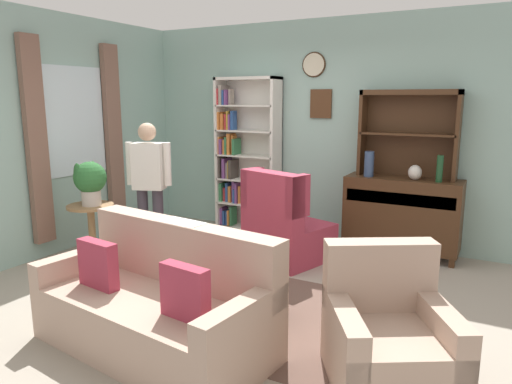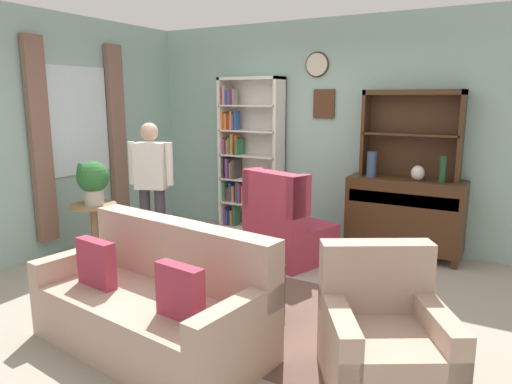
# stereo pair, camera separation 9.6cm
# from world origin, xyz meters

# --- Properties ---
(ground_plane) EXTENTS (5.40, 4.60, 0.02)m
(ground_plane) POSITION_xyz_m (0.00, 0.00, -0.01)
(ground_plane) COLOR #9E9384
(wall_back) EXTENTS (5.00, 0.09, 2.80)m
(wall_back) POSITION_xyz_m (-0.00, 2.13, 1.41)
(wall_back) COLOR #93B7AD
(wall_back) RESTS_ON ground_plane
(wall_left) EXTENTS (0.16, 4.20, 2.80)m
(wall_left) POSITION_xyz_m (-2.52, 0.05, 1.40)
(wall_left) COLOR #93B7AD
(wall_left) RESTS_ON ground_plane
(area_rug) EXTENTS (2.43, 1.70, 0.01)m
(area_rug) POSITION_xyz_m (0.20, -0.30, 0.00)
(area_rug) COLOR brown
(area_rug) RESTS_ON ground_plane
(bookshelf) EXTENTS (0.90, 0.30, 2.10)m
(bookshelf) POSITION_xyz_m (-1.05, 1.94, 1.02)
(bookshelf) COLOR silver
(bookshelf) RESTS_ON ground_plane
(sideboard) EXTENTS (1.30, 0.45, 0.92)m
(sideboard) POSITION_xyz_m (1.14, 1.86, 0.51)
(sideboard) COLOR #422816
(sideboard) RESTS_ON ground_plane
(sideboard_hutch) EXTENTS (1.10, 0.26, 1.00)m
(sideboard_hutch) POSITION_xyz_m (1.14, 1.97, 1.56)
(sideboard_hutch) COLOR #422816
(sideboard_hutch) RESTS_ON sideboard
(vase_tall) EXTENTS (0.11, 0.11, 0.30)m
(vase_tall) POSITION_xyz_m (0.75, 1.78, 1.07)
(vase_tall) COLOR #33476B
(vase_tall) RESTS_ON sideboard
(vase_round) EXTENTS (0.15, 0.15, 0.17)m
(vase_round) POSITION_xyz_m (1.27, 1.79, 1.01)
(vase_round) COLOR beige
(vase_round) RESTS_ON sideboard
(bottle_wine) EXTENTS (0.07, 0.07, 0.30)m
(bottle_wine) POSITION_xyz_m (1.53, 1.77, 1.07)
(bottle_wine) COLOR #194223
(bottle_wine) RESTS_ON sideboard
(couch_floral) EXTENTS (1.89, 1.07, 0.90)m
(couch_floral) POSITION_xyz_m (0.01, -1.15, 0.31)
(couch_floral) COLOR tan
(couch_floral) RESTS_ON ground_plane
(armchair_floral) EXTENTS (1.04, 1.05, 0.88)m
(armchair_floral) POSITION_xyz_m (1.61, -0.80, 0.29)
(armchair_floral) COLOR tan
(armchair_floral) RESTS_ON ground_plane
(wingback_chair) EXTENTS (0.99, 1.00, 1.05)m
(wingback_chair) POSITION_xyz_m (0.03, 1.00, 0.38)
(wingback_chair) COLOR #A33347
(wingback_chair) RESTS_ON ground_plane
(plant_stand) EXTENTS (0.52, 0.52, 0.63)m
(plant_stand) POSITION_xyz_m (-1.95, 0.04, 0.39)
(plant_stand) COLOR #997047
(plant_stand) RESTS_ON ground_plane
(potted_plant_large) EXTENTS (0.36, 0.36, 0.50)m
(potted_plant_large) POSITION_xyz_m (-1.93, 0.03, 0.93)
(potted_plant_large) COLOR beige
(potted_plant_large) RESTS_ON plant_stand
(potted_plant_small) EXTENTS (0.22, 0.22, 0.31)m
(potted_plant_small) POSITION_xyz_m (-1.58, -0.07, 0.18)
(potted_plant_small) COLOR #AD6B4C
(potted_plant_small) RESTS_ON ground_plane
(person_reading) EXTENTS (0.52, 0.31, 1.56)m
(person_reading) POSITION_xyz_m (-1.35, 0.35, 0.91)
(person_reading) COLOR #38333D
(person_reading) RESTS_ON ground_plane
(coffee_table) EXTENTS (0.80, 0.50, 0.42)m
(coffee_table) POSITION_xyz_m (0.20, -0.40, 0.35)
(coffee_table) COLOR #422816
(coffee_table) RESTS_ON ground_plane
(book_stack) EXTENTS (0.22, 0.17, 0.07)m
(book_stack) POSITION_xyz_m (0.20, -0.41, 0.45)
(book_stack) COLOR gold
(book_stack) RESTS_ON coffee_table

